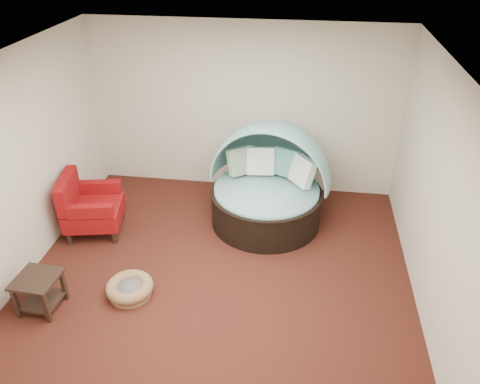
# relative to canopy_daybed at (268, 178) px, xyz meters

# --- Properties ---
(floor) EXTENTS (5.00, 5.00, 0.00)m
(floor) POSITION_rel_canopy_daybed_xyz_m (-0.51, -1.50, -0.71)
(floor) COLOR #481D14
(floor) RESTS_ON ground
(wall_back) EXTENTS (5.00, 0.00, 5.00)m
(wall_back) POSITION_rel_canopy_daybed_xyz_m (-0.51, 1.00, 0.69)
(wall_back) COLOR beige
(wall_back) RESTS_ON floor
(wall_front) EXTENTS (5.00, 0.00, 5.00)m
(wall_front) POSITION_rel_canopy_daybed_xyz_m (-0.51, -4.00, 0.69)
(wall_front) COLOR beige
(wall_front) RESTS_ON floor
(wall_left) EXTENTS (0.00, 5.00, 5.00)m
(wall_left) POSITION_rel_canopy_daybed_xyz_m (-3.01, -1.50, 0.69)
(wall_left) COLOR beige
(wall_left) RESTS_ON floor
(wall_right) EXTENTS (0.00, 5.00, 5.00)m
(wall_right) POSITION_rel_canopy_daybed_xyz_m (1.99, -1.50, 0.69)
(wall_right) COLOR beige
(wall_right) RESTS_ON floor
(ceiling) EXTENTS (5.00, 5.00, 0.00)m
(ceiling) POSITION_rel_canopy_daybed_xyz_m (-0.51, -1.50, 2.09)
(ceiling) COLOR white
(ceiling) RESTS_ON wall_back
(canopy_daybed) EXTENTS (1.96, 1.91, 1.54)m
(canopy_daybed) POSITION_rel_canopy_daybed_xyz_m (0.00, 0.00, 0.00)
(canopy_daybed) COLOR black
(canopy_daybed) RESTS_ON floor
(pet_basket) EXTENTS (0.77, 0.77, 0.20)m
(pet_basket) POSITION_rel_canopy_daybed_xyz_m (-1.54, -1.96, -0.61)
(pet_basket) COLOR brown
(pet_basket) RESTS_ON floor
(red_armchair) EXTENTS (0.94, 0.94, 0.94)m
(red_armchair) POSITION_rel_canopy_daybed_xyz_m (-2.57, -0.71, -0.28)
(red_armchair) COLOR black
(red_armchair) RESTS_ON floor
(side_table) EXTENTS (0.52, 0.52, 0.47)m
(side_table) POSITION_rel_canopy_daybed_xyz_m (-2.51, -2.32, -0.41)
(side_table) COLOR black
(side_table) RESTS_ON floor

